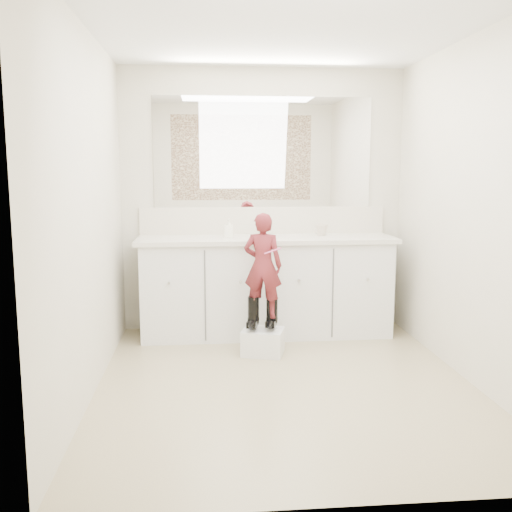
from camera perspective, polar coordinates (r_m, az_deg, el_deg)
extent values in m
plane|color=#938060|center=(4.11, 2.91, -12.56)|extent=(3.00, 3.00, 0.00)
plane|color=white|center=(3.94, 3.20, 22.08)|extent=(3.00, 3.00, 0.00)
plane|color=beige|center=(5.33, 0.71, 5.58)|extent=(2.60, 0.00, 2.60)
plane|color=beige|center=(2.37, 8.28, 1.68)|extent=(2.60, 0.00, 2.60)
plane|color=beige|center=(3.87, -16.41, 4.08)|extent=(0.00, 3.00, 3.00)
plane|color=beige|center=(4.23, 20.81, 4.23)|extent=(0.00, 3.00, 3.00)
cube|color=silver|center=(5.15, 1.01, -3.22)|extent=(2.20, 0.55, 0.85)
cube|color=beige|center=(5.07, 1.05, 1.68)|extent=(2.28, 0.58, 0.04)
cube|color=beige|center=(5.32, 0.72, 3.58)|extent=(2.28, 0.03, 0.25)
cube|color=white|center=(5.31, 0.73, 10.32)|extent=(2.00, 0.02, 1.00)
cube|color=#472819|center=(2.37, 8.46, 12.57)|extent=(2.00, 0.01, 1.20)
cylinder|color=silver|center=(5.22, 0.85, 2.66)|extent=(0.08, 0.08, 0.10)
imported|color=beige|center=(5.22, 6.59, 2.62)|extent=(0.14, 0.14, 0.11)
imported|color=white|center=(5.05, -2.75, 2.81)|extent=(0.08, 0.08, 0.16)
cube|color=silver|center=(4.67, 0.70, -8.57)|extent=(0.38, 0.35, 0.21)
imported|color=#A03137|center=(4.54, 0.69, -0.95)|extent=(0.35, 0.28, 0.84)
cylinder|color=#E75998|center=(4.45, 1.69, 0.52)|extent=(0.13, 0.05, 0.06)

